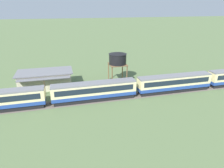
# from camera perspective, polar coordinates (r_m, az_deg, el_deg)

# --- Properties ---
(ground_plane) EXTENTS (600.00, 600.00, 0.00)m
(ground_plane) POSITION_cam_1_polar(r_m,az_deg,el_deg) (50.22, 15.74, -2.23)
(ground_plane) COLOR #566B42
(passenger_train) EXTENTS (96.35, 2.86, 4.14)m
(passenger_train) POSITION_cam_1_polar(r_m,az_deg,el_deg) (43.68, -4.69, -1.81)
(passenger_train) COLOR #234293
(passenger_train) RESTS_ON ground_plane
(railway_track) EXTENTS (143.79, 3.60, 0.04)m
(railway_track) POSITION_cam_1_polar(r_m,az_deg,el_deg) (46.40, 4.85, -3.45)
(railway_track) COLOR #665B51
(railway_track) RESTS_ON ground_plane
(station_building) EXTENTS (13.53, 8.13, 4.26)m
(station_building) POSITION_cam_1_polar(r_m,az_deg,el_deg) (53.13, -18.45, 1.29)
(station_building) COLOR beige
(station_building) RESTS_ON ground_plane
(water_tower) EXTENTS (4.77, 4.77, 8.28)m
(water_tower) POSITION_cam_1_polar(r_m,az_deg,el_deg) (52.78, 1.63, 7.26)
(water_tower) COLOR brown
(water_tower) RESTS_ON ground_plane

